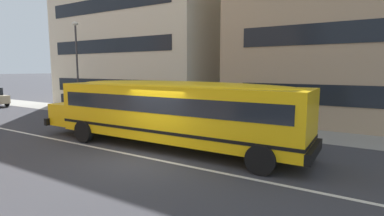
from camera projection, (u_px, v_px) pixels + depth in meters
name	position (u px, v px, depth m)	size (l,w,h in m)	color
ground_plane	(150.00, 159.00, 10.99)	(400.00, 400.00, 0.00)	#38383D
sidewalk_far	(231.00, 126.00, 17.10)	(120.00, 3.00, 0.01)	gray
lane_centreline	(150.00, 158.00, 10.99)	(110.00, 0.16, 0.01)	silver
school_bus	(169.00, 108.00, 12.31)	(12.61, 2.99, 2.81)	yellow
parked_car_white_past_driveway	(83.00, 106.00, 20.00)	(3.98, 2.03, 1.64)	silver
street_lamp	(77.00, 55.00, 22.45)	(0.44, 0.44, 6.80)	#38383D
apartment_block_far_left	(158.00, 18.00, 28.89)	(15.21, 13.27, 16.50)	beige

